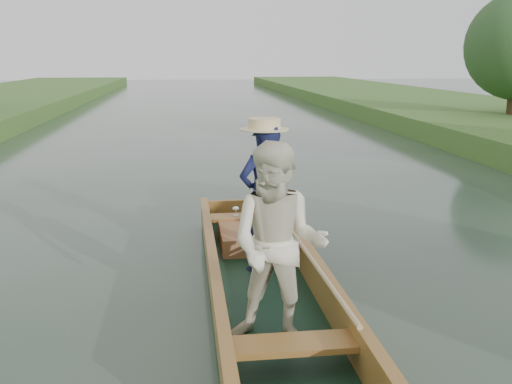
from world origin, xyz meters
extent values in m
plane|color=#283D30|center=(0.00, 0.00, 0.00)|extent=(120.00, 120.00, 0.00)
cube|color=black|center=(0.00, 0.00, 0.04)|extent=(1.10, 5.00, 0.08)
cube|color=olive|center=(-0.51, 0.00, 0.24)|extent=(0.08, 5.00, 0.32)
cube|color=olive|center=(0.51, 0.00, 0.24)|extent=(0.08, 5.00, 0.32)
cube|color=olive|center=(0.00, 2.46, 0.24)|extent=(1.10, 0.08, 0.32)
cube|color=olive|center=(-0.51, 0.00, 0.42)|extent=(0.10, 5.00, 0.04)
cube|color=olive|center=(0.51, 0.00, 0.42)|extent=(0.10, 5.00, 0.04)
cube|color=olive|center=(0.00, 1.90, 0.30)|extent=(0.94, 0.30, 0.05)
cube|color=olive|center=(0.00, -1.60, 0.30)|extent=(0.94, 0.30, 0.05)
imported|color=#13173D|center=(0.08, 0.54, 0.90)|extent=(0.70, 0.59, 1.64)
cylinder|color=beige|center=(0.08, 0.54, 1.68)|extent=(0.52, 0.52, 0.12)
imported|color=beige|center=(-0.04, -1.13, 0.92)|extent=(0.97, 0.86, 1.67)
cube|color=#A75035|center=(0.07, 1.35, 0.19)|extent=(0.85, 0.90, 0.22)
sphere|color=tan|center=(0.34, 1.25, 0.41)|extent=(0.19, 0.19, 0.19)
sphere|color=tan|center=(0.34, 1.24, 0.55)|extent=(0.15, 0.15, 0.15)
sphere|color=tan|center=(0.29, 1.24, 0.61)|extent=(0.05, 0.05, 0.05)
sphere|color=tan|center=(0.40, 1.24, 0.61)|extent=(0.05, 0.05, 0.05)
sphere|color=tan|center=(0.34, 1.18, 0.54)|extent=(0.06, 0.06, 0.06)
sphere|color=tan|center=(0.26, 1.23, 0.44)|extent=(0.07, 0.07, 0.07)
sphere|color=tan|center=(0.43, 1.23, 0.44)|extent=(0.07, 0.07, 0.07)
sphere|color=tan|center=(0.30, 1.22, 0.32)|extent=(0.08, 0.08, 0.08)
sphere|color=tan|center=(0.39, 1.22, 0.32)|extent=(0.08, 0.08, 0.08)
cylinder|color=silver|center=(-0.11, 1.90, 0.33)|extent=(0.07, 0.07, 0.01)
cylinder|color=silver|center=(-0.11, 1.90, 0.37)|extent=(0.01, 0.01, 0.08)
ellipsoid|color=silver|center=(-0.11, 1.90, 0.43)|extent=(0.09, 0.09, 0.05)
cylinder|color=tan|center=(0.43, 0.13, 0.46)|extent=(0.04, 3.95, 0.18)
camera|label=1|loc=(-0.75, -5.39, 2.37)|focal=40.00mm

